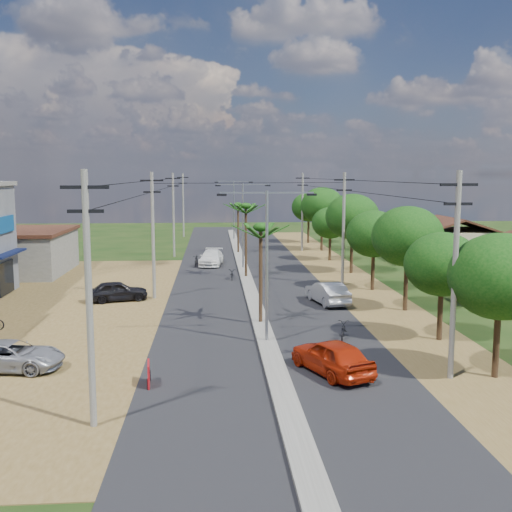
{
  "coord_description": "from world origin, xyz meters",
  "views": [
    {
      "loc": [
        -2.72,
        -30.42,
        8.82
      ],
      "look_at": [
        0.3,
        12.09,
        3.0
      ],
      "focal_mm": 42.0,
      "sensor_mm": 36.0,
      "label": 1
    }
  ],
  "objects_px": {
    "car_white_far": "(211,258)",
    "roadside_sign": "(149,375)",
    "car_silver_mid": "(327,293)",
    "car_parked_silver": "(11,356)",
    "moto_rider_east": "(343,331)",
    "car_red_near": "(332,357)",
    "car_parked_dark": "(117,291)"
  },
  "relations": [
    {
      "from": "car_red_near",
      "to": "moto_rider_east",
      "type": "height_order",
      "value": "car_red_near"
    },
    {
      "from": "car_white_far",
      "to": "roadside_sign",
      "type": "xyz_separation_m",
      "value": [
        -2.52,
        -33.47,
        -0.23
      ]
    },
    {
      "from": "moto_rider_east",
      "to": "roadside_sign",
      "type": "bearing_deg",
      "value": 50.09
    },
    {
      "from": "car_parked_silver",
      "to": "roadside_sign",
      "type": "bearing_deg",
      "value": -103.45
    },
    {
      "from": "car_parked_silver",
      "to": "moto_rider_east",
      "type": "relative_size",
      "value": 2.75
    },
    {
      "from": "roadside_sign",
      "to": "car_silver_mid",
      "type": "bearing_deg",
      "value": 49.79
    },
    {
      "from": "car_white_far",
      "to": "car_parked_silver",
      "type": "relative_size",
      "value": 1.08
    },
    {
      "from": "car_parked_silver",
      "to": "car_silver_mid",
      "type": "bearing_deg",
      "value": -45.08
    },
    {
      "from": "moto_rider_east",
      "to": "roadside_sign",
      "type": "xyz_separation_m",
      "value": [
        -9.67,
        -6.52,
        0.05
      ]
    },
    {
      "from": "car_red_near",
      "to": "car_silver_mid",
      "type": "relative_size",
      "value": 1.0
    },
    {
      "from": "moto_rider_east",
      "to": "car_red_near",
      "type": "bearing_deg",
      "value": 89.04
    },
    {
      "from": "roadside_sign",
      "to": "car_parked_dark",
      "type": "bearing_deg",
      "value": 97.23
    },
    {
      "from": "car_parked_dark",
      "to": "roadside_sign",
      "type": "distance_m",
      "value": 17.68
    },
    {
      "from": "car_silver_mid",
      "to": "car_parked_silver",
      "type": "relative_size",
      "value": 0.98
    },
    {
      "from": "car_silver_mid",
      "to": "car_parked_silver",
      "type": "height_order",
      "value": "car_silver_mid"
    },
    {
      "from": "car_silver_mid",
      "to": "car_parked_silver",
      "type": "xyz_separation_m",
      "value": [
        -16.91,
        -12.86,
        -0.11
      ]
    },
    {
      "from": "car_white_far",
      "to": "roadside_sign",
      "type": "height_order",
      "value": "car_white_far"
    },
    {
      "from": "car_parked_silver",
      "to": "moto_rider_east",
      "type": "bearing_deg",
      "value": -68.2
    },
    {
      "from": "car_white_far",
      "to": "car_parked_dark",
      "type": "height_order",
      "value": "car_white_far"
    },
    {
      "from": "car_silver_mid",
      "to": "moto_rider_east",
      "type": "distance_m",
      "value": 8.86
    },
    {
      "from": "car_red_near",
      "to": "car_parked_silver",
      "type": "distance_m",
      "value": 14.45
    },
    {
      "from": "car_white_far",
      "to": "moto_rider_east",
      "type": "bearing_deg",
      "value": -68.23
    },
    {
      "from": "car_red_near",
      "to": "moto_rider_east",
      "type": "xyz_separation_m",
      "value": [
        1.72,
        5.6,
        -0.34
      ]
    },
    {
      "from": "car_parked_silver",
      "to": "car_parked_dark",
      "type": "distance_m",
      "value": 14.95
    },
    {
      "from": "car_white_far",
      "to": "car_parked_silver",
      "type": "xyz_separation_m",
      "value": [
        -8.93,
        -30.99,
        -0.08
      ]
    },
    {
      "from": "moto_rider_east",
      "to": "car_parked_dark",
      "type": "bearing_deg",
      "value": -21.99
    },
    {
      "from": "car_red_near",
      "to": "roadside_sign",
      "type": "bearing_deg",
      "value": -16.42
    },
    {
      "from": "car_silver_mid",
      "to": "car_white_far",
      "type": "distance_m",
      "value": 19.82
    },
    {
      "from": "car_red_near",
      "to": "car_parked_dark",
      "type": "relative_size",
      "value": 1.11
    },
    {
      "from": "car_parked_silver",
      "to": "car_white_far",
      "type": "bearing_deg",
      "value": -8.39
    },
    {
      "from": "car_parked_silver",
      "to": "roadside_sign",
      "type": "xyz_separation_m",
      "value": [
        6.41,
        -2.48,
        -0.15
      ]
    },
    {
      "from": "car_white_far",
      "to": "car_parked_dark",
      "type": "relative_size",
      "value": 1.21
    }
  ]
}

